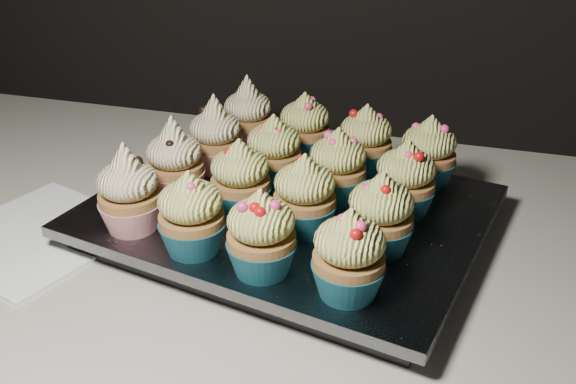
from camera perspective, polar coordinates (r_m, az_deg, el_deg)
name	(u,v)px	position (r m, az deg, el deg)	size (l,w,h in m)	color
worktop	(289,247)	(0.72, 0.06, -4.93)	(2.44, 0.64, 0.04)	beige
napkin	(38,235)	(0.75, -21.36, -3.59)	(0.18, 0.18, 0.00)	white
baking_tray	(288,223)	(0.70, 0.00, -2.81)	(0.37, 0.28, 0.02)	black
foil_lining	(288,210)	(0.69, 0.00, -1.61)	(0.40, 0.31, 0.01)	silver
cupcake_0	(129,193)	(0.65, -13.95, -0.07)	(0.06, 0.06, 0.10)	#AE1823
cupcake_1	(191,216)	(0.60, -8.59, -2.08)	(0.06, 0.06, 0.08)	#16586B
cupcake_2	(261,235)	(0.57, -2.39, -3.86)	(0.06, 0.06, 0.08)	#16586B
cupcake_3	(349,256)	(0.54, 5.44, -5.73)	(0.06, 0.06, 0.08)	#16586B
cupcake_4	(175,163)	(0.70, -10.00, 2.59)	(0.06, 0.06, 0.10)	#AE1823
cupcake_5	(240,180)	(0.66, -4.25, 1.06)	(0.06, 0.06, 0.08)	#16586B
cupcake_6	(305,197)	(0.63, 1.48, -0.42)	(0.06, 0.06, 0.08)	#16586B
cupcake_7	(380,216)	(0.60, 8.21, -2.13)	(0.06, 0.06, 0.08)	#16586B
cupcake_8	(216,138)	(0.76, -6.43, 4.79)	(0.06, 0.06, 0.10)	#AE1823
cupcake_9	(274,153)	(0.72, -1.25, 3.50)	(0.06, 0.06, 0.08)	#16586B
cupcake_10	(337,168)	(0.69, 4.42, 2.18)	(0.06, 0.06, 0.08)	#16586B
cupcake_11	(405,181)	(0.67, 10.37, 0.96)	(0.06, 0.06, 0.08)	#16586B
cupcake_12	(248,116)	(0.82, -3.57, 6.75)	(0.06, 0.06, 0.10)	#AE1823
cupcake_13	(305,128)	(0.79, 1.49, 5.68)	(0.06, 0.06, 0.08)	#16586B
cupcake_14	(365,142)	(0.75, 6.90, 4.46)	(0.06, 0.06, 0.08)	#16586B
cupcake_15	(428,154)	(0.73, 12.36, 3.33)	(0.06, 0.06, 0.08)	#16586B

